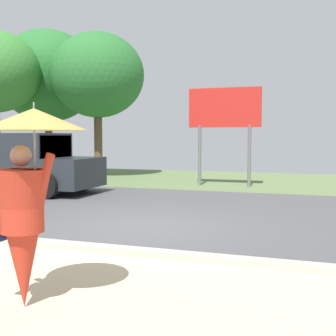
# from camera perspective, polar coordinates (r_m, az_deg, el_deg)

# --- Properties ---
(ground_plane) EXTENTS (40.00, 22.00, 0.20)m
(ground_plane) POSITION_cam_1_polar(r_m,az_deg,el_deg) (11.68, 2.07, -4.95)
(ground_plane) COLOR #4C4C4F
(monk_pedestrian) EXTENTS (1.11, 1.07, 2.13)m
(monk_pedestrian) POSITION_cam_1_polar(r_m,az_deg,el_deg) (4.81, -17.77, -4.00)
(monk_pedestrian) COLOR #B22D1E
(monk_pedestrian) RESTS_ON ground_plane
(pickup_truck) EXTENTS (5.20, 2.28, 1.88)m
(pickup_truck) POSITION_cam_1_polar(r_m,az_deg,el_deg) (14.92, -18.45, 0.36)
(pickup_truck) COLOR #23282D
(pickup_truck) RESTS_ON ground_plane
(roadside_billboard) EXTENTS (2.60, 0.12, 3.50)m
(roadside_billboard) POSITION_cam_1_polar(r_m,az_deg,el_deg) (16.06, 7.23, 6.78)
(roadside_billboard) COLOR slate
(roadside_billboard) RESTS_ON ground_plane
(tree_left_far) EXTENTS (4.07, 4.07, 6.30)m
(tree_left_far) POSITION_cam_1_polar(r_m,az_deg,el_deg) (20.11, -9.00, 11.61)
(tree_left_far) COLOR brown
(tree_left_far) RESTS_ON ground_plane
(tree_center_back) EXTENTS (4.92, 4.92, 6.96)m
(tree_center_back) POSITION_cam_1_polar(r_m,az_deg,el_deg) (23.10, -15.14, 11.24)
(tree_center_back) COLOR brown
(tree_center_back) RESTS_ON ground_plane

